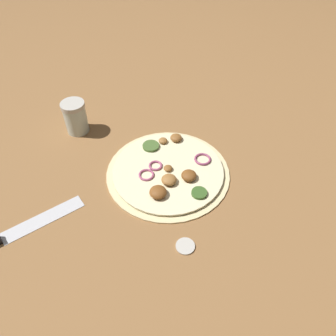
# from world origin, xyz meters

# --- Properties ---
(ground_plane) EXTENTS (3.00, 3.00, 0.00)m
(ground_plane) POSITION_xyz_m (0.00, 0.00, 0.00)
(ground_plane) COLOR olive
(pizza) EXTENTS (0.30, 0.30, 0.03)m
(pizza) POSITION_xyz_m (0.00, 0.00, 0.01)
(pizza) COLOR beige
(pizza) RESTS_ON ground_plane
(spice_jar) EXTENTS (0.06, 0.06, 0.09)m
(spice_jar) POSITION_xyz_m (-0.07, -0.29, 0.05)
(spice_jar) COLOR silver
(spice_jar) RESTS_ON ground_plane
(loose_cap) EXTENTS (0.04, 0.04, 0.01)m
(loose_cap) POSITION_xyz_m (0.18, 0.10, 0.00)
(loose_cap) COLOR beige
(loose_cap) RESTS_ON ground_plane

